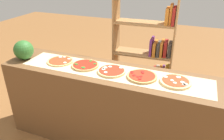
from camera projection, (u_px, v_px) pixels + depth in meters
name	position (u px, v px, depth m)	size (l,w,h in m)	color
ground_plane	(112.00, 139.00, 2.70)	(12.00, 12.00, 0.00)	brown
counter	(112.00, 108.00, 2.50)	(2.46, 0.57, 0.93)	brown
parchment_paper	(112.00, 72.00, 2.29)	(2.02, 0.38, 0.00)	beige
pizza_mozzarella_0	(60.00, 61.00, 2.52)	(0.30, 0.30, 0.02)	#DBB26B
pizza_spinach_1	(85.00, 65.00, 2.41)	(0.30, 0.30, 0.03)	tan
pizza_mozzarella_2	(111.00, 71.00, 2.28)	(0.29, 0.29, 0.03)	#E5C17F
pizza_pepperoni_3	(142.00, 76.00, 2.17)	(0.30, 0.30, 0.03)	tan
pizza_mozzarella_4	(175.00, 82.00, 2.07)	(0.29, 0.29, 0.03)	#E5C17F
watermelon	(24.00, 50.00, 2.55)	(0.23, 0.23, 0.23)	#2D6628
bookshelf	(150.00, 57.00, 2.98)	(0.81, 0.34, 1.69)	#A87A47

